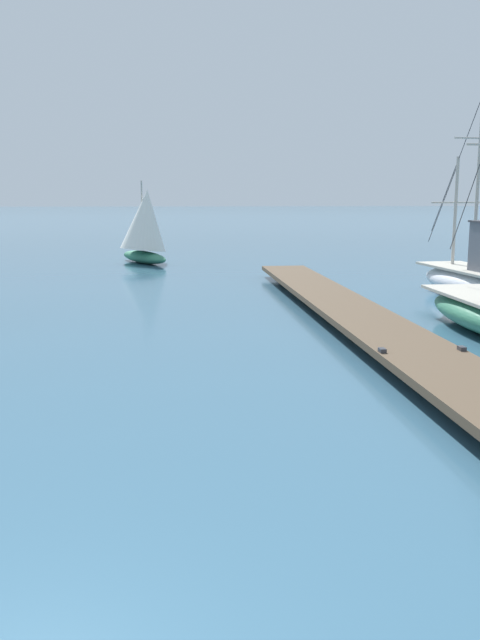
{
  "coord_description": "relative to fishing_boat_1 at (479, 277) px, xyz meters",
  "views": [
    {
      "loc": [
        1.43,
        -3.68,
        3.46
      ],
      "look_at": [
        2.4,
        7.6,
        1.4
      ],
      "focal_mm": 38.9,
      "sensor_mm": 36.0,
      "label": 1
    }
  ],
  "objects": [
    {
      "name": "floating_dock",
      "position": [
        -5.32,
        -4.65,
        -0.38
      ],
      "size": [
        2.24,
        23.9,
        0.53
      ],
      "color": "brown",
      "rests_on": "ground"
    },
    {
      "name": "distant_sailboat",
      "position": [
        -11.66,
        13.31,
        1.14
      ],
      "size": [
        3.35,
        4.59,
        4.13
      ],
      "color": "#337556",
      "rests_on": "ground"
    },
    {
      "name": "fishing_boat_1",
      "position": [
        0.0,
        0.0,
        0.0
      ],
      "size": [
        2.66,
        6.95,
        7.03
      ],
      "color": "silver",
      "rests_on": "ground"
    }
  ]
}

